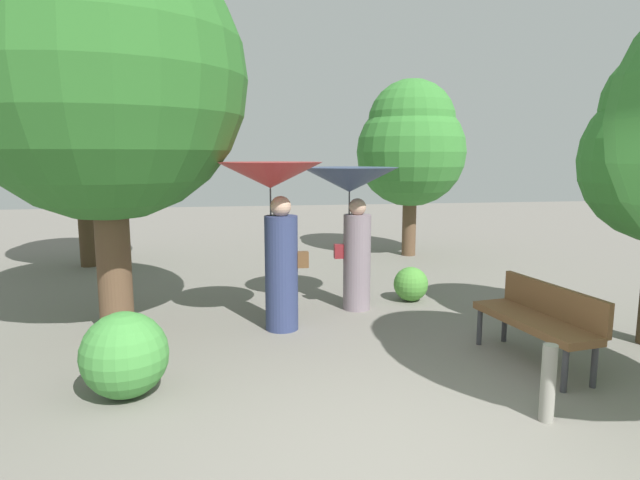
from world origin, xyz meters
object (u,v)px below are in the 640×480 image
object	(u,v)px
tree_near_left	(81,131)
tree_mid_left	(101,54)
person_right	(351,201)
path_marker_post	(548,383)
person_left	(274,208)
park_bench	(539,316)
tree_near_right	(411,143)

from	to	relation	value
tree_near_left	tree_mid_left	bearing A→B (deg)	-72.02
person_right	path_marker_post	bearing A→B (deg)	-159.71
person_left	tree_near_left	size ratio (longest dim) A/B	0.50
park_bench	tree_near_left	xyz separation A→B (m)	(-5.97, 6.06, 2.12)
person_right	tree_near_left	size ratio (longest dim) A/B	0.48
person_right	tree_near_left	distance (m)	5.94
park_bench	tree_mid_left	xyz separation A→B (m)	(-4.59, 1.83, 2.82)
tree_near_left	tree_near_right	world-z (taller)	tree_near_left
tree_near_left	park_bench	bearing A→B (deg)	-45.46
person_right	tree_mid_left	world-z (taller)	tree_mid_left
person_left	path_marker_post	size ratio (longest dim) A/B	3.18
tree_near_right	path_marker_post	size ratio (longest dim) A/B	5.74
person_left	tree_near_right	distance (m)	5.75
person_right	tree_near_right	size ratio (longest dim) A/B	0.53
tree_near_left	tree_mid_left	distance (m)	4.51
park_bench	tree_near_right	world-z (taller)	tree_near_right
person_right	path_marker_post	distance (m)	3.79
tree_mid_left	path_marker_post	world-z (taller)	tree_mid_left
park_bench	tree_mid_left	distance (m)	5.69
tree_near_left	tree_near_right	size ratio (longest dim) A/B	1.10
tree_near_right	tree_mid_left	xyz separation A→B (m)	(-5.24, -4.37, 0.90)
person_right	tree_near_right	distance (m)	4.54
person_right	tree_near_right	world-z (taller)	tree_near_right
path_marker_post	person_right	bearing A→B (deg)	104.32
tree_near_right	tree_mid_left	size ratio (longest dim) A/B	0.72
park_bench	tree_near_left	size ratio (longest dim) A/B	0.38
park_bench	path_marker_post	size ratio (longest dim) A/B	2.37
park_bench	person_left	bearing A→B (deg)	-129.40
person_left	tree_mid_left	world-z (taller)	tree_mid_left
person_left	tree_near_left	xyz separation A→B (m)	(-3.33, 4.50, 1.10)
tree_near_right	tree_mid_left	bearing A→B (deg)	-140.20
person_left	tree_near_left	distance (m)	5.71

